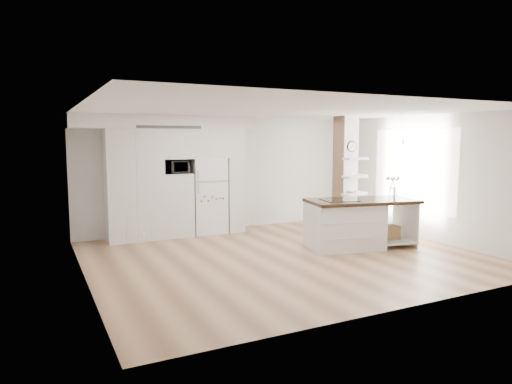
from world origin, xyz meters
The scene contains 14 objects.
floor centered at (0.00, 0.00, 0.00)m, with size 7.00×6.00×0.01m, color tan.
room centered at (0.00, 0.00, 1.86)m, with size 7.04×6.04×2.72m.
cabinet_wall centered at (-1.45, 2.67, 1.51)m, with size 4.00×0.71×2.70m.
refrigerator centered at (-0.53, 2.68, 0.88)m, with size 0.78×0.69×1.75m.
column centered at (2.38, 1.13, 1.35)m, with size 0.69×0.90×2.70m.
window centered at (3.48, 0.30, 1.50)m, with size 2.40×2.40×0.00m, color white.
pendant_light centered at (1.70, 0.15, 2.12)m, with size 0.12×0.12×0.10m, color white.
kitchen_island centered at (1.52, 0.00, 0.51)m, with size 2.33×1.44×1.55m.
bookshelf centered at (-2.15, 2.50, 0.29)m, with size 0.55×0.32×0.65m.
floor_plant_a centered at (3.00, 1.66, 0.22)m, with size 0.24×0.19×0.43m, color #3A7930.
floor_plant_b centered at (3.00, 2.25, 0.23)m, with size 0.26×0.26×0.47m, color #3A7930.
microwave centered at (-1.27, 2.62, 1.57)m, with size 0.54×0.37×0.30m, color #2D2D2D.
shelf_plant centered at (2.63, 1.30, 1.52)m, with size 0.27×0.23×0.30m, color #3A7930.
decor_bowl centered at (2.30, 0.90, 1.00)m, with size 0.22×0.22×0.05m, color white.
Camera 1 is at (-4.19, -7.25, 2.17)m, focal length 32.00 mm.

